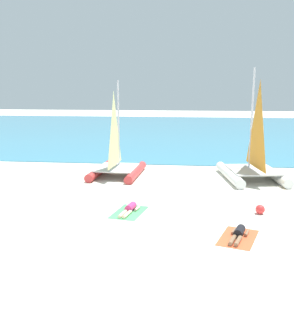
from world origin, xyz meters
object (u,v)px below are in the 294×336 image
at_px(sailboat_white, 253,163).
at_px(towel_right, 238,238).
at_px(sunbather_left, 130,209).
at_px(beach_ball, 260,209).
at_px(sunbather_right, 239,233).
at_px(towel_left, 129,212).
at_px(sailboat_red, 117,162).

distance_m(sailboat_white, towel_right, 8.78).
relative_size(sunbather_left, beach_ball, 4.20).
xyz_separation_m(sunbather_left, sunbather_right, (4.06, -2.22, 0.00)).
distance_m(sailboat_white, beach_ball, 6.00).
bearing_deg(sailboat_white, towel_right, -109.83).
height_order(towel_left, sunbather_left, sunbather_left).
distance_m(towel_left, beach_ball, 5.22).
bearing_deg(sailboat_red, sunbather_right, -52.44).
distance_m(sailboat_white, sunbather_left, 8.53).
bearing_deg(sunbather_right, beach_ball, 83.91).
relative_size(sunbather_left, sunbather_right, 1.02).
bearing_deg(beach_ball, towel_left, -175.40).
xyz_separation_m(sailboat_red, towel_left, (1.72, -6.33, -0.78)).
xyz_separation_m(sailboat_white, beach_ball, (-0.54, -5.93, -0.70)).
bearing_deg(sunbather_right, sunbather_left, 168.85).
distance_m(sailboat_red, sunbather_right, 10.30).
xyz_separation_m(towel_left, sunbather_right, (4.07, -2.16, 0.13)).
height_order(sailboat_white, sailboat_red, sailboat_white).
distance_m(sunbather_left, towel_right, 4.64).
height_order(sunbather_right, beach_ball, beach_ball).
xyz_separation_m(towel_left, sunbather_left, (0.01, 0.07, 0.13)).
bearing_deg(towel_left, sailboat_white, 47.90).
height_order(sailboat_red, towel_right, sailboat_red).
bearing_deg(beach_ball, sunbather_right, -113.63).
relative_size(towel_left, sunbather_left, 1.22).
bearing_deg(sailboat_red, towel_left, -71.54).
distance_m(sunbather_right, beach_ball, 2.81).
distance_m(sailboat_red, sunbather_left, 6.54).
xyz_separation_m(sailboat_red, sunbather_left, (1.73, -6.27, -0.66)).
bearing_deg(towel_left, sunbather_left, 79.16).
distance_m(towel_right, sunbather_right, 0.14).
relative_size(sunbather_right, beach_ball, 4.14).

